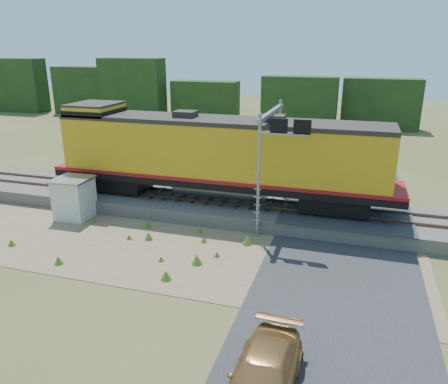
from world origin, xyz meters
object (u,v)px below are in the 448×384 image
(locomotive, at_px, (215,155))
(signal_gantry, at_px, (274,138))
(shed, at_px, (74,198))
(car, at_px, (263,378))

(locomotive, distance_m, signal_gantry, 3.89)
(shed, height_order, signal_gantry, signal_gantry)
(car, bearing_deg, signal_gantry, 102.06)
(locomotive, bearing_deg, signal_gantry, -10.21)
(locomotive, xyz_separation_m, shed, (-7.57, -3.22, -2.37))
(shed, relative_size, signal_gantry, 0.37)
(signal_gantry, height_order, car, signal_gantry)
(locomotive, relative_size, signal_gantry, 3.16)
(signal_gantry, relative_size, car, 1.44)
(locomotive, height_order, shed, locomotive)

